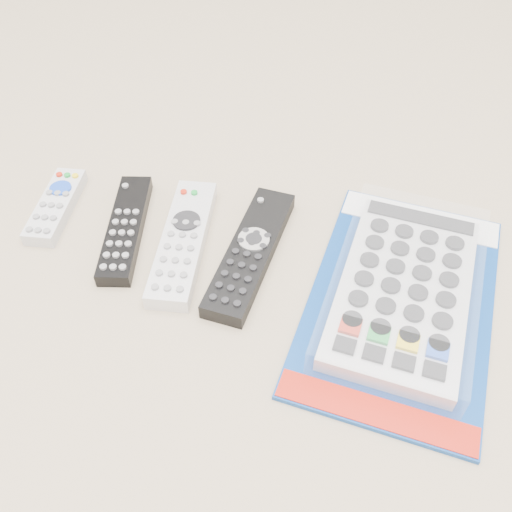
% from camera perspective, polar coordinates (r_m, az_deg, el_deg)
% --- Properties ---
extents(remote_small_grey, '(0.05, 0.14, 0.02)m').
position_cam_1_polar(remote_small_grey, '(0.83, -19.40, 4.77)').
color(remote_small_grey, '#B6B6B8').
rests_on(remote_small_grey, ground).
extents(remote_slim_black, '(0.07, 0.19, 0.02)m').
position_cam_1_polar(remote_slim_black, '(0.77, -12.91, 2.73)').
color(remote_slim_black, black).
rests_on(remote_slim_black, ground).
extents(remote_silver_dvd, '(0.07, 0.21, 0.02)m').
position_cam_1_polar(remote_silver_dvd, '(0.74, -7.30, 1.48)').
color(remote_silver_dvd, silver).
rests_on(remote_silver_dvd, ground).
extents(remote_large_black, '(0.08, 0.23, 0.02)m').
position_cam_1_polar(remote_large_black, '(0.72, -0.55, 0.39)').
color(remote_large_black, black).
rests_on(remote_large_black, ground).
extents(jumbo_remote_packaged, '(0.26, 0.37, 0.05)m').
position_cam_1_polar(jumbo_remote_packaged, '(0.69, 14.59, -3.18)').
color(jumbo_remote_packaged, navy).
rests_on(jumbo_remote_packaged, ground).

